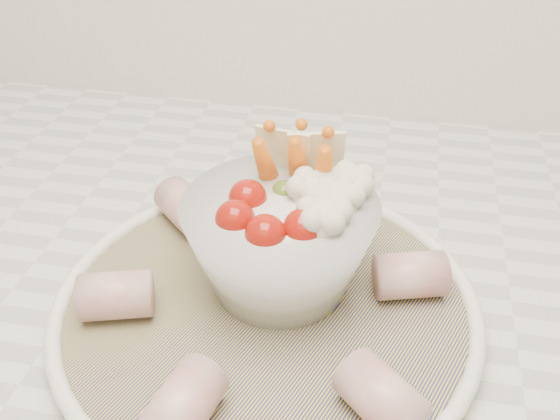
# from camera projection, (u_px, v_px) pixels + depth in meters

# --- Properties ---
(serving_platter) EXTENTS (0.41, 0.41, 0.02)m
(serving_platter) POSITION_uv_depth(u_px,v_px,m) (266.00, 306.00, 0.48)
(serving_platter) COLOR navy
(serving_platter) RESTS_ON kitchen_counter
(veggie_bowl) EXTENTS (0.15, 0.15, 0.12)m
(veggie_bowl) POSITION_uv_depth(u_px,v_px,m) (283.00, 238.00, 0.47)
(veggie_bowl) COLOR silver
(veggie_bowl) RESTS_ON serving_platter
(cured_meat_rolls) EXTENTS (0.27, 0.29, 0.04)m
(cured_meat_rolls) POSITION_uv_depth(u_px,v_px,m) (266.00, 285.00, 0.46)
(cured_meat_rolls) COLOR #BD5659
(cured_meat_rolls) RESTS_ON serving_platter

